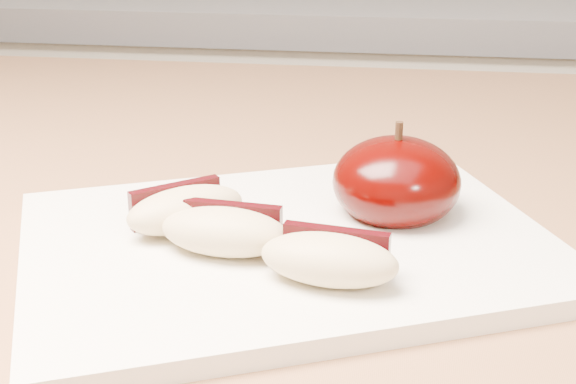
# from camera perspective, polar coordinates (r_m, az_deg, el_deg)

# --- Properties ---
(back_cabinet) EXTENTS (2.40, 0.62, 0.94)m
(back_cabinet) POSITION_cam_1_polar(r_m,az_deg,el_deg) (1.35, 5.12, -5.45)
(back_cabinet) COLOR silver
(back_cabinet) RESTS_ON ground
(cutting_board) EXTENTS (0.33, 0.29, 0.01)m
(cutting_board) POSITION_cam_1_polar(r_m,az_deg,el_deg) (0.42, -0.00, -3.82)
(cutting_board) COLOR silver
(cutting_board) RESTS_ON island_counter
(apple_half) EXTENTS (0.09, 0.09, 0.06)m
(apple_half) POSITION_cam_1_polar(r_m,az_deg,el_deg) (0.45, 7.71, 0.72)
(apple_half) COLOR black
(apple_half) RESTS_ON cutting_board
(apple_wedge_a) EXTENTS (0.07, 0.07, 0.02)m
(apple_wedge_a) POSITION_cam_1_polar(r_m,az_deg,el_deg) (0.43, -7.37, -1.20)
(apple_wedge_a) COLOR tan
(apple_wedge_a) RESTS_ON cutting_board
(apple_wedge_b) EXTENTS (0.07, 0.04, 0.02)m
(apple_wedge_b) POSITION_cam_1_polar(r_m,az_deg,el_deg) (0.40, -4.46, -2.76)
(apple_wedge_b) COLOR tan
(apple_wedge_b) RESTS_ON cutting_board
(apple_wedge_c) EXTENTS (0.07, 0.04, 0.02)m
(apple_wedge_c) POSITION_cam_1_polar(r_m,az_deg,el_deg) (0.37, 3.00, -4.74)
(apple_wedge_c) COLOR tan
(apple_wedge_c) RESTS_ON cutting_board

